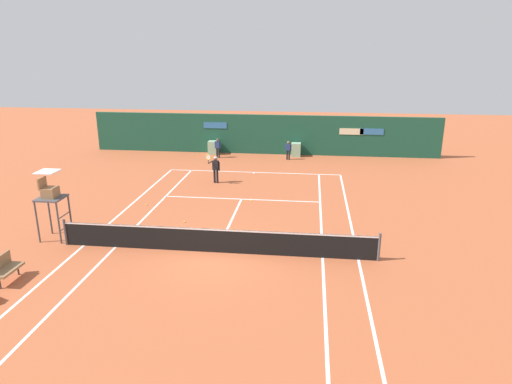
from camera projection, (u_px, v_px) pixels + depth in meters
The scene contains 11 objects.
ground_plane at pixel (219, 246), 17.86m from camera, with size 80.00×80.00×0.01m.
tennis_net at pixel (216, 240), 17.16m from camera, with size 12.10×0.10×1.07m.
sponsor_back_wall at pixel (263, 135), 32.97m from camera, with size 25.00×1.02×2.83m.
umpire_chair at pixel (50, 195), 18.03m from camera, with size 1.00×1.00×2.83m.
player_bench at pixel (5, 267), 15.03m from camera, with size 0.54×1.12×0.88m.
player_on_baseline at pixel (215, 167), 25.91m from camera, with size 0.71×0.63×1.76m.
ball_kid_centre_post at pixel (288, 149), 31.38m from camera, with size 0.43×0.21×1.30m.
ball_kid_right_post at pixel (218, 147), 31.92m from camera, with size 0.45×0.23×1.37m.
tennis_ball_near_service_line at pixel (147, 205), 22.45m from camera, with size 0.07×0.07×0.07m, color #CCE033.
tennis_ball_by_sideline at pixel (185, 222), 20.27m from camera, with size 0.07×0.07×0.07m, color #CCE033.
tennis_ball_mid_court at pixel (251, 200), 23.06m from camera, with size 0.07×0.07×0.07m, color #CCE033.
Camera 1 is at (3.37, -15.52, 7.42)m, focal length 32.04 mm.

